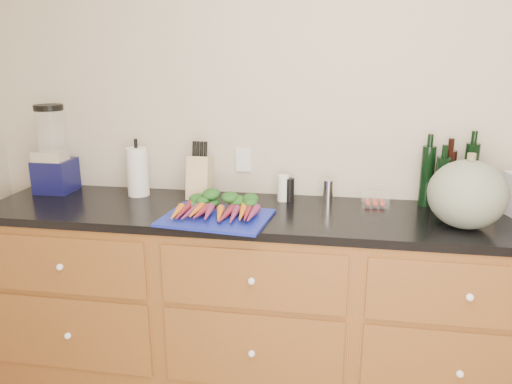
% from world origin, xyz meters
% --- Properties ---
extents(wall_back, '(4.10, 0.05, 2.60)m').
position_xyz_m(wall_back, '(0.00, 1.62, 1.30)').
color(wall_back, beige).
rests_on(wall_back, ground).
extents(cabinets, '(3.60, 0.64, 0.90)m').
position_xyz_m(cabinets, '(0.00, 1.30, 0.45)').
color(cabinets, brown).
rests_on(cabinets, ground).
extents(countertop, '(3.64, 0.62, 0.04)m').
position_xyz_m(countertop, '(0.00, 1.30, 0.92)').
color(countertop, black).
rests_on(countertop, cabinets).
extents(cutting_board, '(0.51, 0.41, 0.01)m').
position_xyz_m(cutting_board, '(-0.64, 1.14, 0.95)').
color(cutting_board, '#121F96').
rests_on(cutting_board, countertop).
extents(carrots, '(0.40, 0.29, 0.06)m').
position_xyz_m(carrots, '(-0.64, 1.18, 0.98)').
color(carrots, orange).
rests_on(carrots, cutting_board).
extents(squash, '(0.33, 0.33, 0.30)m').
position_xyz_m(squash, '(0.45, 1.21, 1.09)').
color(squash, '#5C6757').
rests_on(squash, countertop).
extents(blender_appliance, '(0.19, 0.19, 0.47)m').
position_xyz_m(blender_appliance, '(-1.62, 1.46, 1.15)').
color(blender_appliance, '#0E0F42').
rests_on(blender_appliance, countertop).
extents(paper_towel, '(0.11, 0.11, 0.26)m').
position_xyz_m(paper_towel, '(-1.14, 1.46, 1.07)').
color(paper_towel, silver).
rests_on(paper_towel, countertop).
extents(knife_block, '(0.11, 0.11, 0.22)m').
position_xyz_m(knife_block, '(-0.80, 1.44, 1.05)').
color(knife_block, tan).
rests_on(knife_block, countertop).
extents(grinder_salt, '(0.06, 0.06, 0.13)m').
position_xyz_m(grinder_salt, '(-0.37, 1.48, 1.01)').
color(grinder_salt, white).
rests_on(grinder_salt, countertop).
extents(grinder_pepper, '(0.05, 0.05, 0.12)m').
position_xyz_m(grinder_pepper, '(-0.34, 1.48, 1.00)').
color(grinder_pepper, black).
rests_on(grinder_pepper, countertop).
extents(canister_chrome, '(0.05, 0.05, 0.12)m').
position_xyz_m(canister_chrome, '(-0.14, 1.48, 1.00)').
color(canister_chrome, silver).
rests_on(canister_chrome, countertop).
extents(tomato_box, '(0.13, 0.10, 0.06)m').
position_xyz_m(tomato_box, '(0.09, 1.47, 0.97)').
color(tomato_box, white).
rests_on(tomato_box, countertop).
extents(bottles, '(0.26, 0.14, 0.32)m').
position_xyz_m(bottles, '(0.43, 1.51, 1.09)').
color(bottles, black).
rests_on(bottles, countertop).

